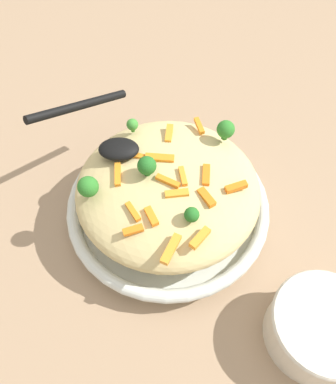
% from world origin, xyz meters
% --- Properties ---
extents(ground_plane, '(2.40, 2.40, 0.00)m').
position_xyz_m(ground_plane, '(0.00, 0.00, 0.00)').
color(ground_plane, '#9E7F60').
extents(serving_bowl, '(0.30, 0.30, 0.04)m').
position_xyz_m(serving_bowl, '(0.00, 0.00, 0.02)').
color(serving_bowl, silver).
rests_on(serving_bowl, ground_plane).
extents(pasta_mound, '(0.26, 0.25, 0.07)m').
position_xyz_m(pasta_mound, '(0.00, 0.00, 0.07)').
color(pasta_mound, '#D1BA7A').
rests_on(pasta_mound, serving_bowl).
extents(carrot_piece_0, '(0.01, 0.04, 0.01)m').
position_xyz_m(carrot_piece_0, '(-0.07, 0.00, 0.10)').
color(carrot_piece_0, orange).
rests_on(carrot_piece_0, pasta_mound).
extents(carrot_piece_1, '(0.04, 0.01, 0.01)m').
position_xyz_m(carrot_piece_1, '(-0.01, 0.03, 0.11)').
color(carrot_piece_1, orange).
rests_on(carrot_piece_1, pasta_mound).
extents(carrot_piece_2, '(0.03, 0.01, 0.01)m').
position_xyz_m(carrot_piece_2, '(0.01, -0.03, 0.11)').
color(carrot_piece_2, orange).
rests_on(carrot_piece_2, pasta_mound).
extents(carrot_piece_3, '(0.03, 0.02, 0.01)m').
position_xyz_m(carrot_piece_3, '(-0.00, -0.01, 0.11)').
color(carrot_piece_3, orange).
rests_on(carrot_piece_3, pasta_mound).
extents(carrot_piece_4, '(0.01, 0.03, 0.01)m').
position_xyz_m(carrot_piece_4, '(0.05, -0.00, 0.11)').
color(carrot_piece_4, orange).
rests_on(carrot_piece_4, pasta_mound).
extents(carrot_piece_5, '(0.01, 0.03, 0.01)m').
position_xyz_m(carrot_piece_5, '(0.02, -0.01, 0.11)').
color(carrot_piece_5, orange).
rests_on(carrot_piece_5, pasta_mound).
extents(carrot_piece_6, '(0.03, 0.02, 0.01)m').
position_xyz_m(carrot_piece_6, '(-0.05, 0.03, 0.11)').
color(carrot_piece_6, orange).
rests_on(carrot_piece_6, pasta_mound).
extents(carrot_piece_7, '(0.03, 0.02, 0.01)m').
position_xyz_m(carrot_piece_7, '(-0.04, -0.08, 0.10)').
color(carrot_piece_7, orange).
rests_on(carrot_piece_7, pasta_mound).
extents(carrot_piece_8, '(0.03, 0.03, 0.01)m').
position_xyz_m(carrot_piece_8, '(0.04, -0.09, 0.10)').
color(carrot_piece_8, orange).
rests_on(carrot_piece_8, pasta_mound).
extents(carrot_piece_9, '(0.02, 0.03, 0.01)m').
position_xyz_m(carrot_piece_9, '(0.04, 0.09, 0.10)').
color(carrot_piece_9, orange).
rests_on(carrot_piece_9, pasta_mound).
extents(carrot_piece_10, '(0.01, 0.03, 0.01)m').
position_xyz_m(carrot_piece_10, '(-0.00, 0.07, 0.10)').
color(carrot_piece_10, orange).
rests_on(carrot_piece_10, pasta_mound).
extents(carrot_piece_11, '(0.03, 0.04, 0.01)m').
position_xyz_m(carrot_piece_11, '(0.01, -0.11, 0.10)').
color(carrot_piece_11, orange).
rests_on(carrot_piece_11, pasta_mound).
extents(carrot_piece_12, '(0.03, 0.02, 0.01)m').
position_xyz_m(carrot_piece_12, '(0.09, -0.02, 0.10)').
color(carrot_piece_12, orange).
rests_on(carrot_piece_12, pasta_mound).
extents(carrot_piece_13, '(0.02, 0.03, 0.01)m').
position_xyz_m(carrot_piece_13, '(0.05, -0.03, 0.11)').
color(carrot_piece_13, orange).
rests_on(carrot_piece_13, pasta_mound).
extents(carrot_piece_14, '(0.02, 0.03, 0.01)m').
position_xyz_m(carrot_piece_14, '(-0.02, -0.06, 0.11)').
color(carrot_piece_14, orange).
rests_on(carrot_piece_14, pasta_mound).
extents(carrot_piece_15, '(0.02, 0.03, 0.01)m').
position_xyz_m(carrot_piece_15, '(-0.04, -0.06, 0.10)').
color(carrot_piece_15, orange).
rests_on(carrot_piece_15, pasta_mound).
extents(broccoli_floret_0, '(0.03, 0.03, 0.03)m').
position_xyz_m(broccoli_floret_0, '(-0.03, 0.00, 0.12)').
color(broccoli_floret_0, '#205B1C').
rests_on(broccoli_floret_0, pasta_mound).
extents(broccoli_floret_1, '(0.02, 0.02, 0.02)m').
position_xyz_m(broccoli_floret_1, '(-0.05, 0.08, 0.11)').
color(broccoli_floret_1, '#377928').
rests_on(broccoli_floret_1, pasta_mound).
extents(broccoli_floret_2, '(0.03, 0.03, 0.03)m').
position_xyz_m(broccoli_floret_2, '(0.08, 0.07, 0.12)').
color(broccoli_floret_2, '#296820').
rests_on(broccoli_floret_2, pasta_mound).
extents(broccoli_floret_3, '(0.03, 0.03, 0.03)m').
position_xyz_m(broccoli_floret_3, '(-0.10, -0.03, 0.12)').
color(broccoli_floret_3, '#296820').
rests_on(broccoli_floret_3, pasta_mound).
extents(broccoli_floret_4, '(0.02, 0.02, 0.02)m').
position_xyz_m(broccoli_floret_4, '(0.03, -0.07, 0.11)').
color(broccoli_floret_4, '#205B1C').
rests_on(broccoli_floret_4, pasta_mound).
extents(serving_spoon, '(0.14, 0.14, 0.07)m').
position_xyz_m(serving_spoon, '(-0.09, 0.06, 0.12)').
color(serving_spoon, black).
rests_on(serving_spoon, pasta_mound).
extents(companion_bowl, '(0.13, 0.13, 0.07)m').
position_xyz_m(companion_bowl, '(0.19, -0.18, 0.04)').
color(companion_bowl, beige).
rests_on(companion_bowl, ground_plane).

